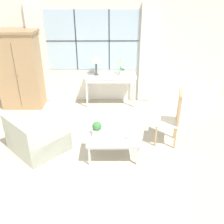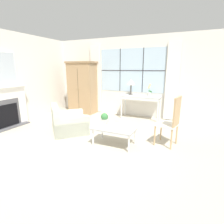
% 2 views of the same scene
% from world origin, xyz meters
% --- Properties ---
extents(ground_plane, '(14.00, 14.00, 0.00)m').
position_xyz_m(ground_plane, '(0.00, 0.00, 0.00)').
color(ground_plane, '#B2A893').
extents(wall_back_windowed, '(7.20, 0.14, 2.80)m').
position_xyz_m(wall_back_windowed, '(0.00, 3.02, 1.40)').
color(wall_back_windowed, silver).
rests_on(wall_back_windowed, ground_plane).
extents(wall_left, '(0.06, 7.20, 2.80)m').
position_xyz_m(wall_left, '(-3.03, 0.60, 1.40)').
color(wall_left, silver).
rests_on(wall_left, ground_plane).
extents(fireplace, '(0.34, 1.41, 2.21)m').
position_xyz_m(fireplace, '(-2.91, 0.13, 0.73)').
color(fireplace, '#515156').
rests_on(fireplace, ground_plane).
extents(armoire, '(1.10, 0.67, 1.97)m').
position_xyz_m(armoire, '(-1.85, 2.65, 0.99)').
color(armoire, tan).
rests_on(armoire, ground_plane).
extents(console_table, '(1.34, 0.48, 0.81)m').
position_xyz_m(console_table, '(0.46, 2.70, 0.72)').
color(console_table, silver).
rests_on(console_table, ground_plane).
extents(table_lamp, '(0.28, 0.28, 0.55)m').
position_xyz_m(table_lamp, '(0.08, 2.75, 1.24)').
color(table_lamp, '#4C4742').
rests_on(table_lamp, console_table).
extents(potted_orchid, '(0.17, 0.13, 0.41)m').
position_xyz_m(potted_orchid, '(0.73, 2.77, 0.97)').
color(potted_orchid, '#BCB7AD').
rests_on(potted_orchid, console_table).
extents(armchair_upholstered, '(1.31, 1.31, 0.76)m').
position_xyz_m(armchair_upholstered, '(-0.99, 0.59, 0.25)').
color(armchair_upholstered, beige).
rests_on(armchair_upholstered, ground_plane).
extents(side_chair_wooden, '(0.52, 0.52, 1.14)m').
position_xyz_m(side_chair_wooden, '(1.69, 0.82, 0.63)').
color(side_chair_wooden, white).
rests_on(side_chair_wooden, ground_plane).
extents(coffee_table, '(0.96, 0.56, 0.44)m').
position_xyz_m(coffee_table, '(0.50, 0.33, 0.39)').
color(coffee_table, silver).
rests_on(coffee_table, ground_plane).
extents(potted_plant_small, '(0.17, 0.17, 0.26)m').
position_xyz_m(potted_plant_small, '(0.20, 0.44, 0.57)').
color(potted_plant_small, '#BCB7AD').
rests_on(potted_plant_small, coffee_table).
extents(pillar_candle, '(0.10, 0.10, 0.11)m').
position_xyz_m(pillar_candle, '(0.78, 0.27, 0.48)').
color(pillar_candle, silver).
rests_on(pillar_candle, coffee_table).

